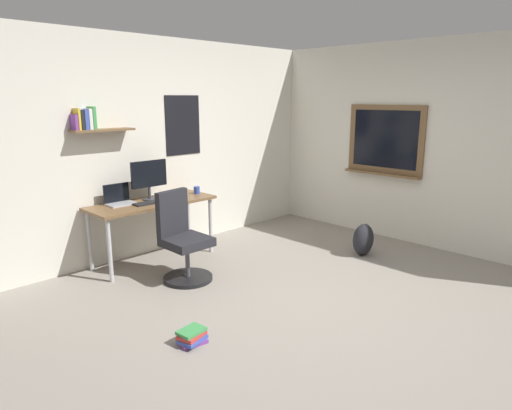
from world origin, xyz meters
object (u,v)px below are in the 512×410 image
(desk, at_px, (152,208))
(office_chair, at_px, (183,242))
(laptop, at_px, (119,199))
(computer_mouse, at_px, (170,198))
(backpack, at_px, (363,240))
(book_stack_on_floor, at_px, (192,337))
(monitor_primary, at_px, (149,177))
(coffee_mug, at_px, (197,190))
(keyboard, at_px, (150,203))

(desk, bearing_deg, office_chair, -97.01)
(desk, height_order, laptop, laptop)
(computer_mouse, bearing_deg, desk, 160.80)
(backpack, xyz_separation_m, book_stack_on_floor, (-2.75, -0.17, -0.14))
(monitor_primary, distance_m, book_stack_on_floor, 2.29)
(backpack, bearing_deg, office_chair, 154.66)
(laptop, height_order, backpack, laptop)
(laptop, xyz_separation_m, computer_mouse, (0.54, -0.21, -0.04))
(coffee_mug, height_order, book_stack_on_floor, coffee_mug)
(office_chair, xyz_separation_m, laptop, (-0.25, 0.83, 0.37))
(desk, relative_size, computer_mouse, 14.14)
(office_chair, bearing_deg, laptop, 106.47)
(desk, bearing_deg, backpack, -40.51)
(monitor_primary, distance_m, keyboard, 0.33)
(laptop, xyz_separation_m, keyboard, (0.26, -0.21, -0.04))
(monitor_primary, distance_m, computer_mouse, 0.35)
(keyboard, xyz_separation_m, computer_mouse, (0.28, 0.00, 0.01))
(computer_mouse, bearing_deg, monitor_primary, 135.99)
(monitor_primary, distance_m, backpack, 2.68)
(office_chair, bearing_deg, backpack, -25.34)
(monitor_primary, bearing_deg, laptop, 172.53)
(monitor_primary, bearing_deg, keyboard, -123.92)
(computer_mouse, distance_m, book_stack_on_floor, 2.14)
(office_chair, height_order, laptop, same)
(book_stack_on_floor, bearing_deg, desk, 65.48)
(monitor_primary, relative_size, keyboard, 1.25)
(laptop, bearing_deg, computer_mouse, -21.55)
(backpack, bearing_deg, desk, 139.49)
(desk, relative_size, monitor_primary, 3.17)
(desk, height_order, office_chair, office_chair)
(office_chair, relative_size, laptop, 3.06)
(computer_mouse, relative_size, book_stack_on_floor, 0.43)
(desk, bearing_deg, monitor_primary, 68.24)
(desk, height_order, computer_mouse, computer_mouse)
(office_chair, bearing_deg, desk, 82.99)
(desk, distance_m, computer_mouse, 0.24)
(office_chair, relative_size, keyboard, 2.57)
(keyboard, bearing_deg, laptop, 140.49)
(computer_mouse, height_order, coffee_mug, coffee_mug)
(laptop, bearing_deg, backpack, -38.35)
(keyboard, bearing_deg, monitor_primary, 56.08)
(coffee_mug, relative_size, backpack, 0.23)
(keyboard, distance_m, coffee_mug, 0.71)
(keyboard, relative_size, coffee_mug, 4.02)
(monitor_primary, height_order, keyboard, monitor_primary)
(office_chair, relative_size, monitor_primary, 2.05)
(computer_mouse, bearing_deg, backpack, -42.47)
(desk, xyz_separation_m, backpack, (1.92, -1.64, -0.45))
(book_stack_on_floor, bearing_deg, monitor_primary, 65.61)
(office_chair, distance_m, backpack, 2.23)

